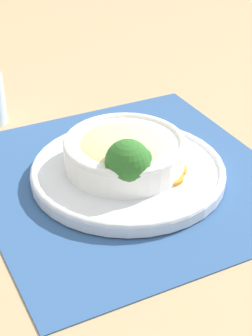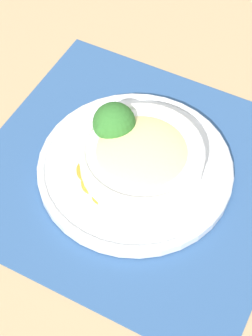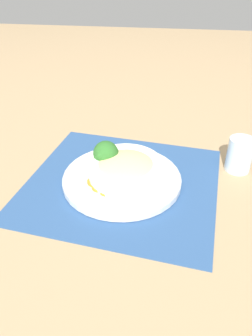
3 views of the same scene
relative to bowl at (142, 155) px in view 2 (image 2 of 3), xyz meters
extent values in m
plane|color=tan|center=(0.00, 0.01, -0.05)|extent=(4.00, 4.00, 0.00)
cube|color=#2D5184|center=(0.00, 0.01, -0.05)|extent=(0.51, 0.53, 0.00)
cylinder|color=silver|center=(0.00, 0.01, -0.04)|extent=(0.30, 0.30, 0.02)
torus|color=silver|center=(0.00, 0.01, -0.03)|extent=(0.30, 0.30, 0.01)
cylinder|color=white|center=(0.00, 0.00, -0.01)|extent=(0.19, 0.19, 0.04)
torus|color=white|center=(0.00, 0.00, 0.01)|extent=(0.19, 0.19, 0.01)
ellipsoid|color=beige|center=(0.00, 0.00, 0.00)|extent=(0.15, 0.15, 0.05)
cylinder|color=#759E51|center=(0.03, 0.06, -0.02)|extent=(0.03, 0.03, 0.02)
sphere|color=#2D6B28|center=(0.03, 0.06, 0.02)|extent=(0.07, 0.07, 0.07)
sphere|color=#2D6B28|center=(0.01, 0.06, 0.02)|extent=(0.03, 0.03, 0.03)
sphere|color=#2D6B28|center=(0.04, 0.05, 0.02)|extent=(0.03, 0.03, 0.03)
cylinder|color=orange|center=(-0.04, 0.07, -0.02)|extent=(0.04, 0.04, 0.01)
cylinder|color=orange|center=(-0.06, 0.05, -0.02)|extent=(0.04, 0.04, 0.01)
cylinder|color=orange|center=(-0.07, 0.03, -0.02)|extent=(0.04, 0.04, 0.01)
camera|label=1|loc=(0.40, 0.62, 0.43)|focal=60.00mm
camera|label=2|loc=(-0.49, -0.16, 0.66)|focal=60.00mm
camera|label=3|loc=(-0.67, -0.10, 0.45)|focal=35.00mm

